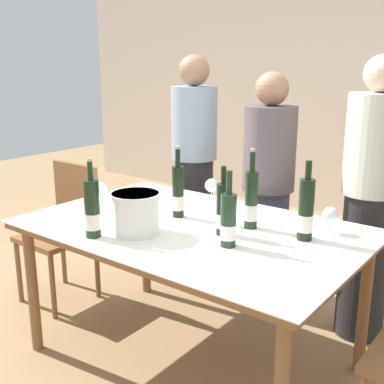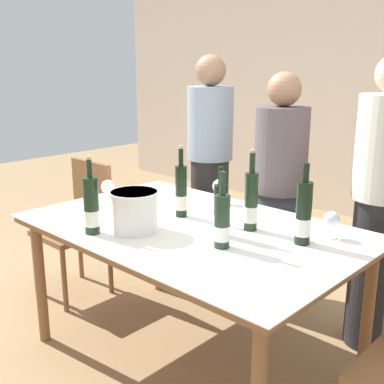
{
  "view_description": "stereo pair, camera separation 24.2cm",
  "coord_description": "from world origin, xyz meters",
  "px_view_note": "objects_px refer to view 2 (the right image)",
  "views": [
    {
      "loc": [
        1.43,
        -1.85,
        1.58
      ],
      "look_at": [
        0.0,
        0.0,
        0.96
      ],
      "focal_mm": 45.0,
      "sensor_mm": 36.0,
      "label": 1
    },
    {
      "loc": [
        1.61,
        -1.7,
        1.58
      ],
      "look_at": [
        0.0,
        0.0,
        0.96
      ],
      "focal_mm": 45.0,
      "sensor_mm": 36.0,
      "label": 2
    }
  ],
  "objects_px": {
    "wine_glass_2": "(331,220)",
    "person_guest_left": "(279,197)",
    "wine_bottle_1": "(220,212)",
    "wine_bottle_5": "(304,215)",
    "wine_glass_0": "(219,187)",
    "ice_bucket": "(135,210)",
    "wine_glass_1": "(108,188)",
    "chair_left_end": "(81,219)",
    "wine_bottle_4": "(251,202)",
    "wine_bottle_2": "(222,222)",
    "person_host": "(210,170)",
    "wine_bottle_3": "(91,207)",
    "dining_table": "(192,238)",
    "wine_bottle_0": "(181,192)",
    "person_guest_right": "(381,209)"
  },
  "relations": [
    {
      "from": "wine_bottle_0",
      "to": "wine_bottle_1",
      "type": "distance_m",
      "value": 0.36
    },
    {
      "from": "wine_bottle_2",
      "to": "wine_bottle_0",
      "type": "bearing_deg",
      "value": 156.24
    },
    {
      "from": "ice_bucket",
      "to": "wine_glass_2",
      "type": "height_order",
      "value": "ice_bucket"
    },
    {
      "from": "person_host",
      "to": "person_guest_right",
      "type": "xyz_separation_m",
      "value": [
        1.3,
        -0.06,
        -0.01
      ]
    },
    {
      "from": "wine_bottle_0",
      "to": "wine_bottle_4",
      "type": "distance_m",
      "value": 0.42
    },
    {
      "from": "wine_bottle_2",
      "to": "wine_bottle_3",
      "type": "relative_size",
      "value": 0.92
    },
    {
      "from": "wine_bottle_2",
      "to": "wine_glass_2",
      "type": "xyz_separation_m",
      "value": [
        0.3,
        0.45,
        -0.03
      ]
    },
    {
      "from": "wine_bottle_4",
      "to": "wine_bottle_0",
      "type": "bearing_deg",
      "value": -168.87
    },
    {
      "from": "wine_bottle_1",
      "to": "wine_glass_2",
      "type": "distance_m",
      "value": 0.53
    },
    {
      "from": "wine_bottle_4",
      "to": "wine_glass_0",
      "type": "bearing_deg",
      "value": 148.57
    },
    {
      "from": "wine_bottle_1",
      "to": "wine_bottle_4",
      "type": "xyz_separation_m",
      "value": [
        0.06,
        0.17,
        0.02
      ]
    },
    {
      "from": "wine_bottle_2",
      "to": "chair_left_end",
      "type": "height_order",
      "value": "wine_bottle_2"
    },
    {
      "from": "dining_table",
      "to": "wine_bottle_3",
      "type": "relative_size",
      "value": 4.48
    },
    {
      "from": "wine_bottle_2",
      "to": "wine_bottle_3",
      "type": "distance_m",
      "value": 0.65
    },
    {
      "from": "person_host",
      "to": "wine_bottle_2",
      "type": "bearing_deg",
      "value": -46.35
    },
    {
      "from": "wine_glass_0",
      "to": "wine_glass_2",
      "type": "distance_m",
      "value": 0.78
    },
    {
      "from": "wine_bottle_1",
      "to": "wine_bottle_3",
      "type": "height_order",
      "value": "wine_bottle_3"
    },
    {
      "from": "wine_bottle_3",
      "to": "wine_glass_1",
      "type": "distance_m",
      "value": 0.47
    },
    {
      "from": "wine_glass_2",
      "to": "person_guest_left",
      "type": "bearing_deg",
      "value": 141.7
    },
    {
      "from": "wine_bottle_5",
      "to": "ice_bucket",
      "type": "bearing_deg",
      "value": -148.95
    },
    {
      "from": "wine_glass_0",
      "to": "chair_left_end",
      "type": "height_order",
      "value": "chair_left_end"
    },
    {
      "from": "wine_bottle_1",
      "to": "person_guest_right",
      "type": "xyz_separation_m",
      "value": [
        0.44,
        0.84,
        -0.08
      ]
    },
    {
      "from": "wine_bottle_5",
      "to": "wine_glass_1",
      "type": "height_order",
      "value": "wine_bottle_5"
    },
    {
      "from": "ice_bucket",
      "to": "wine_glass_1",
      "type": "relative_size",
      "value": 1.56
    },
    {
      "from": "dining_table",
      "to": "wine_bottle_4",
      "type": "bearing_deg",
      "value": 32.26
    },
    {
      "from": "wine_glass_0",
      "to": "wine_bottle_0",
      "type": "bearing_deg",
      "value": -86.79
    },
    {
      "from": "wine_bottle_4",
      "to": "person_host",
      "type": "distance_m",
      "value": 1.18
    },
    {
      "from": "wine_bottle_2",
      "to": "dining_table",
      "type": "bearing_deg",
      "value": 157.89
    },
    {
      "from": "wine_glass_1",
      "to": "person_host",
      "type": "relative_size",
      "value": 0.09
    },
    {
      "from": "dining_table",
      "to": "wine_glass_0",
      "type": "height_order",
      "value": "wine_glass_0"
    },
    {
      "from": "wine_bottle_2",
      "to": "wine_bottle_5",
      "type": "distance_m",
      "value": 0.38
    },
    {
      "from": "wine_bottle_2",
      "to": "wine_glass_0",
      "type": "height_order",
      "value": "wine_bottle_2"
    },
    {
      "from": "ice_bucket",
      "to": "wine_glass_1",
      "type": "bearing_deg",
      "value": 158.41
    },
    {
      "from": "person_guest_left",
      "to": "person_guest_right",
      "type": "relative_size",
      "value": 0.94
    },
    {
      "from": "wine_bottle_1",
      "to": "wine_glass_2",
      "type": "bearing_deg",
      "value": 40.19
    },
    {
      "from": "ice_bucket",
      "to": "person_host",
      "type": "relative_size",
      "value": 0.15
    },
    {
      "from": "chair_left_end",
      "to": "person_guest_left",
      "type": "bearing_deg",
      "value": 32.22
    },
    {
      "from": "wine_bottle_5",
      "to": "wine_bottle_0",
      "type": "bearing_deg",
      "value": -172.75
    },
    {
      "from": "wine_glass_0",
      "to": "person_host",
      "type": "height_order",
      "value": "person_host"
    },
    {
      "from": "chair_left_end",
      "to": "person_guest_right",
      "type": "xyz_separation_m",
      "value": [
        1.79,
        0.75,
        0.28
      ]
    },
    {
      "from": "wine_bottle_4",
      "to": "wine_bottle_5",
      "type": "relative_size",
      "value": 1.07
    },
    {
      "from": "wine_bottle_3",
      "to": "wine_glass_0",
      "type": "bearing_deg",
      "value": 82.84
    },
    {
      "from": "dining_table",
      "to": "wine_bottle_4",
      "type": "relative_size",
      "value": 4.23
    },
    {
      "from": "dining_table",
      "to": "wine_glass_1",
      "type": "height_order",
      "value": "wine_glass_1"
    },
    {
      "from": "wine_bottle_1",
      "to": "wine_bottle_5",
      "type": "height_order",
      "value": "wine_bottle_5"
    },
    {
      "from": "wine_bottle_5",
      "to": "wine_glass_0",
      "type": "height_order",
      "value": "wine_bottle_5"
    },
    {
      "from": "chair_left_end",
      "to": "wine_glass_2",
      "type": "bearing_deg",
      "value": 7.98
    },
    {
      "from": "chair_left_end",
      "to": "ice_bucket",
      "type": "bearing_deg",
      "value": -18.6
    },
    {
      "from": "wine_bottle_2",
      "to": "person_guest_right",
      "type": "bearing_deg",
      "value": 70.94
    },
    {
      "from": "wine_bottle_3",
      "to": "wine_glass_0",
      "type": "height_order",
      "value": "wine_bottle_3"
    }
  ]
}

